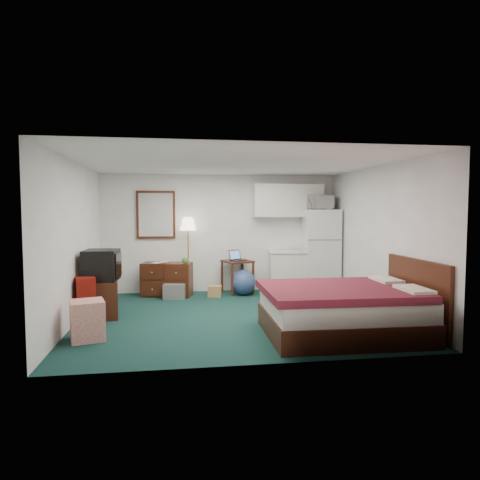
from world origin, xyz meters
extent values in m
cube|color=#0D3530|center=(0.00, 0.00, 0.00)|extent=(5.00, 4.50, 0.01)
cube|color=silver|center=(0.00, 0.00, 2.50)|extent=(5.00, 4.50, 0.01)
cube|color=silver|center=(0.00, 2.25, 1.25)|extent=(5.00, 0.01, 2.50)
cube|color=silver|center=(0.00, -2.25, 1.25)|extent=(5.00, 0.01, 2.50)
cube|color=silver|center=(-2.50, 0.00, 1.25)|extent=(0.01, 4.50, 2.50)
cube|color=silver|center=(2.50, 0.00, 1.25)|extent=(0.01, 4.50, 2.50)
sphere|color=navy|center=(0.42, 1.72, 0.26)|extent=(0.64, 0.64, 0.52)
imported|color=silver|center=(2.09, 1.86, 1.94)|extent=(0.59, 0.38, 0.37)
imported|color=#AA794C|center=(-1.39, 1.83, 0.79)|extent=(0.15, 0.10, 0.22)
imported|color=#AA794C|center=(-1.26, 1.93, 0.79)|extent=(0.17, 0.04, 0.22)
imported|color=#4A9638|center=(-0.76, 1.68, 0.75)|extent=(0.15, 0.13, 0.13)
camera|label=1|loc=(-0.95, -6.89, 1.75)|focal=32.00mm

